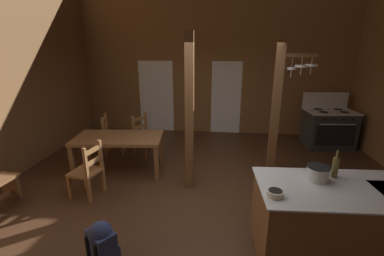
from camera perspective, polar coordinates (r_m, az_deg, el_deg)
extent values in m
cube|color=#422819|center=(4.41, 2.42, -17.07)|extent=(8.19, 8.45, 0.10)
cube|color=brown|center=(7.53, 4.85, 15.19)|extent=(8.19, 0.14, 4.32)
cube|color=white|center=(7.82, -7.76, 6.78)|extent=(1.00, 0.01, 2.05)
cube|color=white|center=(7.58, 7.42, 6.47)|extent=(0.84, 0.01, 2.05)
cube|color=brown|center=(3.76, 30.90, -17.38)|extent=(2.14, 1.00, 0.90)
cube|color=silver|center=(3.54, 32.07, -11.16)|extent=(2.20, 1.06, 0.02)
cube|color=black|center=(4.29, 27.40, -18.71)|extent=(1.99, 0.14, 0.10)
cube|color=#2B2B2B|center=(7.39, 27.47, -0.28)|extent=(1.17, 0.87, 0.90)
cube|color=black|center=(7.07, 28.77, -1.45)|extent=(0.93, 0.10, 0.52)
cylinder|color=silver|center=(6.97, 29.20, 0.66)|extent=(0.82, 0.11, 0.02)
cube|color=silver|center=(7.27, 27.97, 3.22)|extent=(1.21, 0.91, 0.03)
cube|color=silver|center=(7.55, 26.99, 5.41)|extent=(1.14, 0.15, 0.40)
cylinder|color=black|center=(7.26, 30.26, 3.01)|extent=(0.22, 0.22, 0.01)
cylinder|color=black|center=(7.03, 26.74, 3.12)|extent=(0.22, 0.22, 0.01)
cylinder|color=black|center=(7.52, 29.17, 3.60)|extent=(0.22, 0.22, 0.01)
cylinder|color=black|center=(7.29, 25.74, 3.72)|extent=(0.22, 0.22, 0.01)
cylinder|color=black|center=(7.12, 31.64, 1.58)|extent=(0.05, 0.03, 0.04)
cylinder|color=black|center=(7.01, 30.09, 1.62)|extent=(0.05, 0.03, 0.04)
cylinder|color=black|center=(6.90, 28.50, 1.65)|extent=(0.05, 0.03, 0.04)
cylinder|color=black|center=(6.80, 26.86, 1.68)|extent=(0.05, 0.03, 0.04)
cube|color=brown|center=(5.03, 17.72, 3.86)|extent=(0.14, 0.14, 2.67)
cube|color=brown|center=(4.97, 21.88, 14.49)|extent=(0.67, 0.09, 0.06)
cylinder|color=silver|center=(4.96, 20.99, 13.42)|extent=(0.01, 0.01, 0.20)
cylinder|color=silver|center=(4.96, 20.84, 12.04)|extent=(0.16, 0.16, 0.04)
cylinder|color=silver|center=(4.97, 20.74, 11.12)|extent=(0.02, 0.02, 0.14)
cylinder|color=silver|center=(5.00, 22.86, 13.47)|extent=(0.01, 0.01, 0.16)
cylinder|color=silver|center=(5.00, 22.72, 12.34)|extent=(0.22, 0.22, 0.04)
cylinder|color=silver|center=(5.01, 22.61, 11.43)|extent=(0.02, 0.02, 0.14)
cylinder|color=silver|center=(5.04, 24.67, 13.37)|extent=(0.01, 0.01, 0.14)
cylinder|color=silver|center=(5.04, 24.54, 12.33)|extent=(0.21, 0.21, 0.04)
cylinder|color=silver|center=(5.05, 24.42, 11.43)|extent=(0.02, 0.02, 0.14)
cube|color=brown|center=(4.38, -0.55, 2.78)|extent=(0.14, 0.14, 2.67)
cube|color=brown|center=(5.38, -15.70, -2.09)|extent=(1.79, 1.07, 0.06)
cube|color=brown|center=(6.10, -21.60, -4.05)|extent=(0.09, 0.09, 0.68)
cube|color=brown|center=(5.70, -6.67, -4.36)|extent=(0.09, 0.09, 0.68)
cube|color=brown|center=(5.44, -24.56, -7.00)|extent=(0.09, 0.09, 0.68)
cube|color=brown|center=(4.99, -7.73, -7.67)|extent=(0.09, 0.09, 0.68)
cube|color=olive|center=(4.79, -22.16, -8.83)|extent=(0.51, 0.51, 0.04)
cube|color=olive|center=(4.88, -25.04, -11.67)|extent=(0.06, 0.06, 0.41)
cube|color=olive|center=(5.13, -22.22, -9.87)|extent=(0.06, 0.06, 0.41)
cube|color=olive|center=(4.53, -21.84, -9.70)|extent=(0.06, 0.06, 0.95)
cube|color=olive|center=(4.79, -19.02, -7.85)|extent=(0.06, 0.06, 0.95)
cube|color=olive|center=(4.52, -20.87, -4.58)|extent=(0.11, 0.38, 0.07)
cube|color=olive|center=(4.59, -20.61, -6.79)|extent=(0.11, 0.38, 0.07)
cube|color=olive|center=(6.15, -9.95, -1.98)|extent=(0.60, 0.60, 0.04)
cube|color=olive|center=(6.22, -7.36, -3.83)|extent=(0.07, 0.07, 0.41)
cube|color=olive|center=(5.98, -9.87, -4.87)|extent=(0.07, 0.07, 0.41)
cube|color=olive|center=(6.39, -9.93, -0.81)|extent=(0.07, 0.07, 0.95)
cube|color=olive|center=(6.15, -12.47, -1.70)|extent=(0.07, 0.07, 0.95)
cube|color=olive|center=(6.16, -11.37, 1.97)|extent=(0.22, 0.35, 0.07)
cube|color=olive|center=(6.22, -11.27, 0.28)|extent=(0.22, 0.35, 0.07)
cube|color=olive|center=(6.37, -16.53, -1.78)|extent=(0.53, 0.53, 0.04)
cube|color=olive|center=(6.59, -14.50, -3.03)|extent=(0.06, 0.06, 0.41)
cube|color=olive|center=(6.24, -14.87, -4.24)|extent=(0.06, 0.06, 0.41)
cube|color=olive|center=(6.57, -17.97, -0.93)|extent=(0.06, 0.06, 0.95)
cube|color=olive|center=(6.21, -18.54, -2.02)|extent=(0.06, 0.06, 0.95)
cube|color=olive|center=(6.28, -18.56, 1.69)|extent=(0.13, 0.38, 0.07)
cube|color=olive|center=(6.34, -18.40, 0.04)|extent=(0.13, 0.38, 0.07)
cube|color=brown|center=(5.41, -34.66, -10.43)|extent=(0.31, 0.08, 0.40)
cube|color=navy|center=(3.42, -18.90, -23.73)|extent=(0.39, 0.37, 0.48)
cube|color=navy|center=(3.51, -16.75, -23.81)|extent=(0.22, 0.18, 0.17)
cylinder|color=black|center=(3.46, -21.70, -23.64)|extent=(0.06, 0.06, 0.38)
sphere|color=navy|center=(3.29, -19.29, -20.81)|extent=(0.38, 0.38, 0.27)
cylinder|color=silver|center=(3.48, 25.65, -8.90)|extent=(0.25, 0.25, 0.17)
cylinder|color=black|center=(3.44, 25.84, -7.60)|extent=(0.26, 0.26, 0.01)
cylinder|color=silver|center=(3.42, 23.51, -8.32)|extent=(0.05, 0.02, 0.02)
cylinder|color=silver|center=(3.51, 27.91, -8.25)|extent=(0.05, 0.02, 0.02)
cylinder|color=silver|center=(3.00, 17.65, -13.36)|extent=(0.18, 0.18, 0.06)
cylinder|color=black|center=(2.98, 17.71, -12.82)|extent=(0.15, 0.15, 0.00)
cylinder|color=brown|center=(3.63, 28.69, -7.54)|extent=(0.07, 0.07, 0.25)
cylinder|color=brown|center=(3.56, 29.08, -5.03)|extent=(0.03, 0.03, 0.09)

